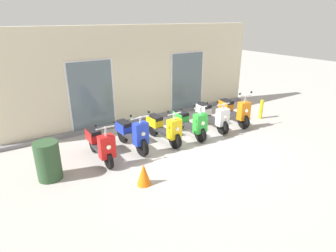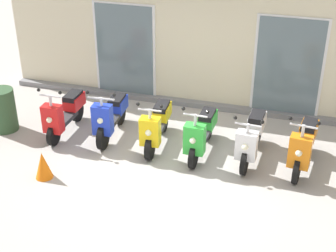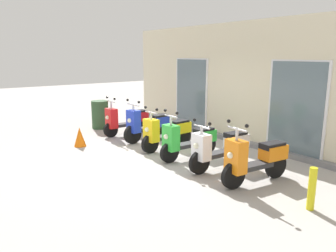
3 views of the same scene
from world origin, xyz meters
name	(u,v)px [view 3 (image 3 of 3)]	position (x,y,z in m)	size (l,w,h in m)	color
ground_plane	(152,159)	(0.00, 0.00, 0.00)	(40.00, 40.00, 0.00)	#A8A39E
storefront_facade	(239,85)	(0.00, 2.96, 1.59)	(9.56, 0.50, 3.29)	beige
scooter_red	(126,120)	(-2.45, 0.69, 0.47)	(0.53, 1.55, 1.21)	black
scooter_blue	(148,124)	(-1.47, 0.84, 0.47)	(0.61, 1.63, 1.22)	black
scooter_yellow	(167,132)	(-0.46, 0.77, 0.45)	(0.52, 1.61, 1.16)	black
scooter_green	(189,140)	(0.47, 0.72, 0.45)	(0.52, 1.63, 1.21)	black
scooter_white	(220,147)	(1.44, 0.78, 0.48)	(0.55, 1.63, 1.13)	black
scooter_orange	(255,159)	(2.41, 0.73, 0.49)	(0.56, 1.60, 1.26)	black
traffic_cone	(80,137)	(-2.06, -0.95, 0.26)	(0.32, 0.32, 0.52)	orange
curb_bollard	(312,189)	(3.65, 0.58, 0.35)	(0.12, 0.12, 0.70)	yellow
trash_bin	(100,115)	(-3.77, 0.45, 0.46)	(0.55, 0.55, 0.92)	#2D4C2D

